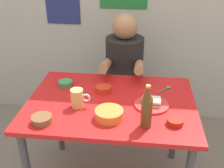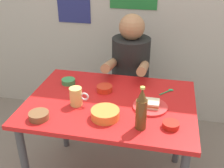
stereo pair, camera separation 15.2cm
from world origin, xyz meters
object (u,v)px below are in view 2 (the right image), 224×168
object	(u,v)px
person_seated	(131,62)
plate_orange	(150,107)
stool	(129,103)
soup_bowl_orange	(105,113)
sandwich	(150,103)
beer_mug	(76,96)
dining_table	(110,113)
beer_bottle	(141,110)

from	to	relation	value
person_seated	plate_orange	xyz separation A→B (m)	(0.22, -0.65, -0.02)
stool	person_seated	size ratio (longest dim) A/B	0.63
soup_bowl_orange	stool	bearing A→B (deg)	88.03
person_seated	sandwich	xyz separation A→B (m)	(0.22, -0.65, 0.01)
sandwich	beer_mug	bearing A→B (deg)	-172.63
dining_table	beer_bottle	xyz separation A→B (m)	(0.23, -0.25, 0.21)
beer_mug	beer_bottle	xyz separation A→B (m)	(0.43, -0.16, 0.06)
beer_mug	soup_bowl_orange	xyz separation A→B (m)	(0.21, -0.11, -0.03)
person_seated	sandwich	bearing A→B (deg)	-70.97
beer_bottle	soup_bowl_orange	world-z (taller)	beer_bottle
beer_mug	beer_bottle	bearing A→B (deg)	-20.58
dining_table	beer_mug	xyz separation A→B (m)	(-0.20, -0.09, 0.15)
sandwich	beer_mug	size ratio (longest dim) A/B	0.87
person_seated	soup_bowl_orange	size ratio (longest dim) A/B	4.23
dining_table	beer_bottle	size ratio (longest dim) A/B	4.20
plate_orange	soup_bowl_orange	world-z (taller)	soup_bowl_orange
dining_table	person_seated	xyz separation A→B (m)	(0.04, 0.62, 0.12)
plate_orange	beer_mug	distance (m)	0.47
beer_bottle	soup_bowl_orange	size ratio (longest dim) A/B	1.54
sandwich	person_seated	bearing A→B (deg)	109.03
beer_bottle	stool	bearing A→B (deg)	102.06
beer_mug	plate_orange	bearing A→B (deg)	7.37
dining_table	plate_orange	distance (m)	0.28
person_seated	plate_orange	world-z (taller)	person_seated
stool	person_seated	bearing A→B (deg)	-90.00
beer_bottle	soup_bowl_orange	xyz separation A→B (m)	(-0.22, 0.05, -0.09)
plate_orange	beer_mug	bearing A→B (deg)	-172.63
dining_table	stool	bearing A→B (deg)	86.38
sandwich	beer_bottle	world-z (taller)	beer_bottle
beer_mug	stool	bearing A→B (deg)	71.41
person_seated	beer_mug	size ratio (longest dim) A/B	5.71
beer_bottle	plate_orange	bearing A→B (deg)	80.98
dining_table	soup_bowl_orange	size ratio (longest dim) A/B	6.47
dining_table	soup_bowl_orange	xyz separation A→B (m)	(0.01, -0.20, 0.12)
plate_orange	beer_mug	xyz separation A→B (m)	(-0.47, -0.06, 0.05)
stool	sandwich	xyz separation A→B (m)	(0.22, -0.66, 0.42)
plate_orange	sandwich	size ratio (longest dim) A/B	2.00
stool	plate_orange	xyz separation A→B (m)	(0.22, -0.66, 0.40)
stool	beer_bottle	distance (m)	1.04
soup_bowl_orange	plate_orange	bearing A→B (deg)	33.63
stool	beer_bottle	bearing A→B (deg)	-77.94
dining_table	person_seated	size ratio (longest dim) A/B	1.53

